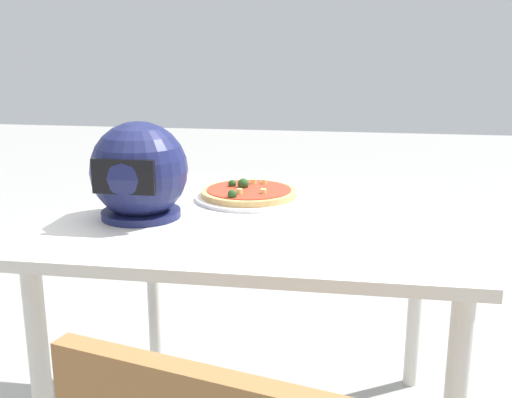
{
  "coord_description": "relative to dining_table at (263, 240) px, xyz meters",
  "views": [
    {
      "loc": [
        -0.24,
        1.66,
        1.23
      ],
      "look_at": [
        0.03,
        -0.07,
        0.78
      ],
      "focal_mm": 42.79,
      "sensor_mm": 36.0,
      "label": 1
    }
  ],
  "objects": [
    {
      "name": "pizza_plate",
      "position": [
        0.07,
        -0.14,
        0.09
      ],
      "size": [
        0.33,
        0.33,
        0.01
      ],
      "primitive_type": "cylinder",
      "color": "white",
      "rests_on": "dining_table"
    },
    {
      "name": "dining_table",
      "position": [
        0.0,
        0.0,
        0.0
      ],
      "size": [
        1.1,
        0.97,
        0.76
      ],
      "color": "beige",
      "rests_on": "ground"
    },
    {
      "name": "motorcycle_helmet",
      "position": [
        0.33,
        0.1,
        0.21
      ],
      "size": [
        0.27,
        0.27,
        0.27
      ],
      "color": "#191E4C",
      "rests_on": "dining_table"
    },
    {
      "name": "pizza",
      "position": [
        0.07,
        -0.14,
        0.11
      ],
      "size": [
        0.3,
        0.3,
        0.05
      ],
      "color": "tan",
      "rests_on": "pizza_plate"
    },
    {
      "name": "drinking_glass",
      "position": [
        0.3,
        -0.15,
        0.15
      ],
      "size": [
        0.07,
        0.07,
        0.13
      ],
      "primitive_type": "cylinder",
      "color": "silver",
      "rests_on": "dining_table"
    }
  ]
}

